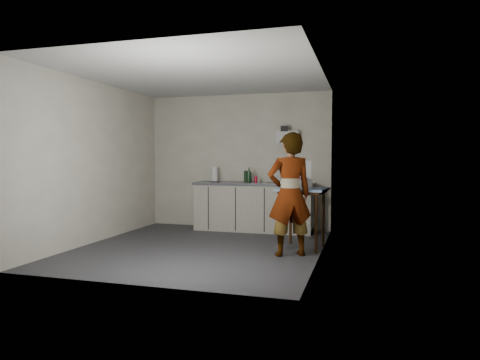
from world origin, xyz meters
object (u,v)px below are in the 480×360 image
(soda_can, at_px, (256,179))
(dish_rack, at_px, (288,179))
(dark_bottle, at_px, (246,176))
(paper_towel, at_px, (215,175))
(bakery_box, at_px, (302,182))
(standing_man, at_px, (290,194))
(side_table, at_px, (303,196))
(kitchen_counter, at_px, (254,208))
(soap_bottle, at_px, (249,175))

(soda_can, distance_m, dish_rack, 0.60)
(soda_can, distance_m, dark_bottle, 0.24)
(paper_towel, relative_size, dish_rack, 0.69)
(bakery_box, bearing_deg, dark_bottle, 122.69)
(standing_man, distance_m, soda_can, 2.05)
(dark_bottle, bearing_deg, side_table, -47.10)
(soda_can, relative_size, dark_bottle, 0.53)
(paper_towel, xyz_separation_m, dish_rack, (1.40, 0.04, -0.07))
(kitchen_counter, relative_size, paper_towel, 7.75)
(kitchen_counter, distance_m, dark_bottle, 0.62)
(dark_bottle, relative_size, paper_towel, 0.74)
(bakery_box, bearing_deg, soda_can, 119.05)
(side_table, distance_m, soda_can, 1.67)
(standing_man, height_order, dish_rack, standing_man)
(dish_rack, bearing_deg, dark_bottle, 173.99)
(dish_rack, bearing_deg, kitchen_counter, 177.58)
(soda_can, bearing_deg, dark_bottle, 158.80)
(dark_bottle, relative_size, bakery_box, 0.52)
(dark_bottle, distance_m, paper_towel, 0.59)
(standing_man, distance_m, soap_bottle, 2.06)
(kitchen_counter, height_order, soda_can, soda_can)
(soda_can, height_order, paper_towel, paper_towel)
(side_table, height_order, dark_bottle, dark_bottle)
(side_table, bearing_deg, kitchen_counter, 135.68)
(dark_bottle, xyz_separation_m, bakery_box, (1.25, -1.33, -0.01))
(soap_bottle, height_order, dark_bottle, soap_bottle)
(kitchen_counter, distance_m, paper_towel, 0.98)
(standing_man, height_order, soap_bottle, standing_man)
(side_table, distance_m, soap_bottle, 1.71)
(dish_rack, xyz_separation_m, bakery_box, (0.43, -1.24, 0.03))
(side_table, bearing_deg, dish_rack, 114.95)
(paper_towel, xyz_separation_m, bakery_box, (1.83, -1.20, -0.04))
(side_table, bearing_deg, bakery_box, 123.25)
(paper_towel, relative_size, bakery_box, 0.70)
(paper_towel, distance_m, bakery_box, 2.19)
(standing_man, xyz_separation_m, bakery_box, (0.09, 0.58, 0.14))
(kitchen_counter, distance_m, side_table, 1.75)
(bakery_box, bearing_deg, soap_bottle, 123.51)
(paper_towel, bearing_deg, soap_bottle, -1.81)
(dark_bottle, bearing_deg, bakery_box, -46.71)
(paper_towel, bearing_deg, standing_man, -45.68)
(kitchen_counter, bearing_deg, dark_bottle, 161.22)
(side_table, height_order, dish_rack, dish_rack)
(bakery_box, bearing_deg, dish_rack, 98.35)
(soap_bottle, bearing_deg, side_table, -46.34)
(dark_bottle, relative_size, dish_rack, 0.51)
(side_table, bearing_deg, soda_can, 135.02)
(dark_bottle, distance_m, dish_rack, 0.83)
(soda_can, relative_size, dish_rack, 0.27)
(soda_can, distance_m, paper_towel, 0.80)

